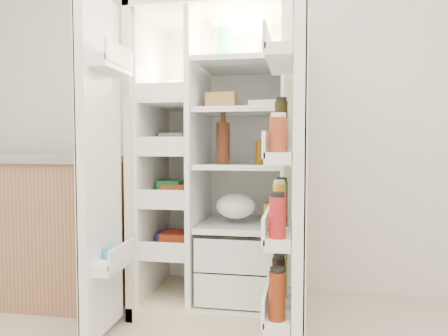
# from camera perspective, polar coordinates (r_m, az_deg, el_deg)

# --- Properties ---
(wall_back) EXTENTS (4.00, 0.02, 2.70)m
(wall_back) POSITION_cam_1_polar(r_m,az_deg,el_deg) (3.00, 3.88, 9.75)
(wall_back) COLOR silver
(wall_back) RESTS_ON floor
(refrigerator) EXTENTS (0.92, 0.70, 1.80)m
(refrigerator) POSITION_cam_1_polar(r_m,az_deg,el_deg) (2.67, -0.35, -2.49)
(refrigerator) COLOR beige
(refrigerator) RESTS_ON floor
(freezer_door) EXTENTS (0.15, 0.40, 1.72)m
(freezer_door) POSITION_cam_1_polar(r_m,az_deg,el_deg) (2.25, -16.27, 0.13)
(freezer_door) COLOR white
(freezer_door) RESTS_ON floor
(fridge_door) EXTENTS (0.17, 0.58, 1.72)m
(fridge_door) POSITION_cam_1_polar(r_m,az_deg,el_deg) (1.92, 9.58, -1.06)
(fridge_door) COLOR white
(fridge_door) RESTS_ON floor
(kitchen_counter) EXTENTS (1.29, 0.69, 0.94)m
(kitchen_counter) POSITION_cam_1_polar(r_m,az_deg,el_deg) (3.09, -23.47, -7.06)
(kitchen_counter) COLOR #A57252
(kitchen_counter) RESTS_ON floor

